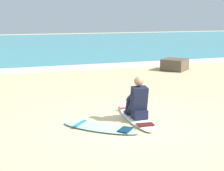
{
  "coord_description": "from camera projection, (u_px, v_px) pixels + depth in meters",
  "views": [
    {
      "loc": [
        -2.85,
        -6.44,
        2.34
      ],
      "look_at": [
        0.15,
        1.77,
        0.55
      ],
      "focal_mm": 54.71,
      "sensor_mm": 36.0,
      "label": 1
    }
  ],
  "objects": [
    {
      "name": "surfer_seated",
      "position": [
        138.0,
        102.0,
        7.7
      ],
      "size": [
        0.38,
        0.71,
        0.95
      ],
      "color": "black",
      "rests_on": "surfboard_main"
    },
    {
      "name": "surfboard_main",
      "position": [
        135.0,
        116.0,
        7.97
      ],
      "size": [
        0.81,
        2.36,
        0.08
      ],
      "color": "white",
      "rests_on": "ground"
    },
    {
      "name": "breaking_foam",
      "position": [
        58.0,
        68.0,
        15.09
      ],
      "size": [
        80.0,
        0.9,
        0.11
      ],
      "primitive_type": "cube",
      "color": "white",
      "rests_on": "ground"
    },
    {
      "name": "sea",
      "position": [
        25.0,
        45.0,
        27.7
      ],
      "size": [
        80.0,
        28.0,
        0.1
      ],
      "primitive_type": "cube",
      "color": "teal",
      "rests_on": "ground"
    },
    {
      "name": "ground_plane",
      "position": [
        134.0,
        126.0,
        7.36
      ],
      "size": [
        80.0,
        80.0,
        0.0
      ],
      "primitive_type": "plane",
      "color": "#CCB584"
    },
    {
      "name": "surfboard_spare_near",
      "position": [
        101.0,
        127.0,
        7.17
      ],
      "size": [
        1.62,
        1.59,
        0.08
      ],
      "color": "#9ED1E5",
      "rests_on": "ground"
    },
    {
      "name": "shoreline_rock",
      "position": [
        175.0,
        65.0,
        14.9
      ],
      "size": [
        1.4,
        1.39,
        0.5
      ],
      "primitive_type": "cube",
      "rotation": [
        0.0,
        0.0,
        2.24
      ],
      "color": "brown",
      "rests_on": "ground"
    }
  ]
}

